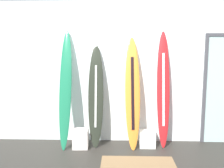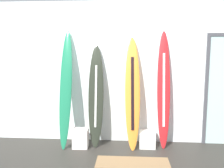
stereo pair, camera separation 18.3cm
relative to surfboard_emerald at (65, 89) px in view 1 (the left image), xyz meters
name	(u,v)px [view 1 (the left image)]	position (x,y,z in m)	size (l,w,h in m)	color
wall_back	(113,73)	(0.90, 0.41, 0.28)	(7.20, 0.20, 2.80)	white
surfboard_emerald	(65,89)	(0.00, 0.00, 0.00)	(0.26, 0.57, 2.23)	#1D764F
surfboard_charcoal	(96,97)	(0.57, 0.07, -0.16)	(0.30, 0.42, 1.95)	#262B21
surfboard_sunset	(133,93)	(1.27, 0.02, -0.07)	(0.31, 0.53, 2.10)	orange
surfboard_crimson	(163,90)	(1.86, 0.10, -0.03)	(0.26, 0.39, 2.22)	red
display_block_left	(147,139)	(1.57, 0.03, -0.97)	(0.31, 0.31, 0.29)	white
display_block_center	(81,139)	(0.28, -0.07, -0.94)	(0.30, 0.30, 0.35)	silver
bench	(138,166)	(1.26, -1.62, -0.72)	(0.93, 0.34, 0.46)	olive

